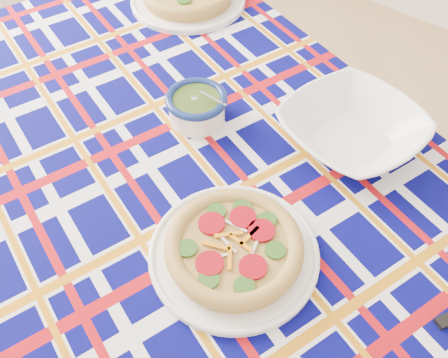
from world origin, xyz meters
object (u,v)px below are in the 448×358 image
Objects in this scene: main_focaccia_plate at (234,247)px; pesto_bowl at (197,105)px; dining_table at (190,203)px; serving_bowl at (352,130)px.

main_focaccia_plate is 0.38m from pesto_bowl.
dining_table is 6.01× the size of main_focaccia_plate.
main_focaccia_plate is at bearing -6.38° from dining_table.
pesto_bowl reaches higher than main_focaccia_plate.
pesto_bowl is at bearing -152.63° from serving_bowl.
dining_table is 6.62× the size of serving_bowl.
dining_table is 0.39m from serving_bowl.
dining_table is at bearing -55.12° from pesto_bowl.
serving_bowl reaches higher than dining_table.
main_focaccia_plate is at bearing -92.05° from serving_bowl.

